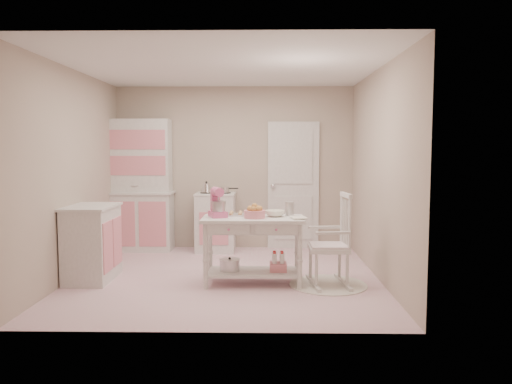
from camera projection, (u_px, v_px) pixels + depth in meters
The scene contains 14 objects.
room_shell at pixel (225, 146), 6.13m from camera, with size 3.84×3.84×2.62m.
door at pixel (293, 185), 8.03m from camera, with size 0.82×0.05×2.04m, color white.
hutch at pixel (140, 185), 7.87m from camera, with size 1.06×0.50×2.08m, color white.
stove at pixel (216, 222), 7.85m from camera, with size 0.62×0.57×0.92m, color white.
base_cabinet at pixel (92, 243), 6.12m from camera, with size 0.54×0.84×0.92m, color white.
lace_rug at pixel (328, 285), 5.90m from camera, with size 0.92×0.92×0.01m, color white.
rocking_chair at pixel (329, 239), 5.86m from camera, with size 0.48×0.72×1.10m, color white.
work_table at pixel (253, 251), 5.94m from camera, with size 1.20×0.60×0.80m, color white.
stand_mixer at pixel (218, 203), 5.92m from camera, with size 0.20×0.28×0.34m, color #DB5C93.
cookie_tray at pixel (241, 215), 6.09m from camera, with size 0.34×0.24×0.02m, color silver.
bread_basket at pixel (255, 214), 5.85m from camera, with size 0.25×0.25×0.09m, color pink.
mixing_bowl at pixel (275, 213), 5.98m from camera, with size 0.24×0.24×0.07m, color white.
metal_pitcher at pixel (290, 209), 6.05m from camera, with size 0.10×0.10×0.17m, color silver.
recipe_book at pixel (292, 218), 5.78m from camera, with size 0.17×0.22×0.02m, color white.
Camera 1 is at (0.49, -6.15, 1.62)m, focal length 35.00 mm.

